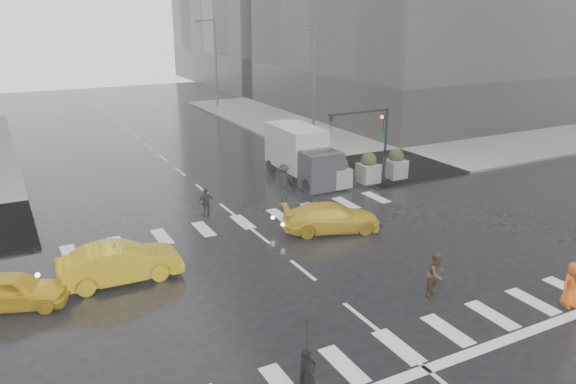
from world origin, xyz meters
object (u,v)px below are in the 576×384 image
pedestrian_brown (436,274)px  traffic_signal_pole (372,132)px  taxi_mid (120,263)px  box_truck (302,153)px  pedestrian_orange (572,285)px  taxi_front (12,290)px

pedestrian_brown → traffic_signal_pole: bearing=50.4°
taxi_mid → traffic_signal_pole: bearing=-68.8°
traffic_signal_pole → box_truck: traffic_signal_pole is taller
pedestrian_brown → taxi_mid: (-9.80, 6.44, -0.08)m
pedestrian_orange → taxi_front: size_ratio=0.44×
taxi_mid → box_truck: (12.55, 8.33, 0.94)m
traffic_signal_pole → pedestrian_brown: traffic_signal_pole is taller
pedestrian_orange → box_truck: (-0.85, 17.57, 0.86)m
pedestrian_orange → taxi_mid: (-13.39, 9.25, -0.08)m
traffic_signal_pole → pedestrian_orange: (-2.17, -14.81, -2.38)m
pedestrian_brown → taxi_front: 14.90m
taxi_front → traffic_signal_pole: bearing=-53.5°
taxi_front → taxi_mid: bearing=-66.3°
box_truck → taxi_front: bearing=-150.9°
taxi_front → taxi_mid: taxi_mid is taller
traffic_signal_pole → taxi_front: bearing=-163.2°
traffic_signal_pole → taxi_front: 20.34m
pedestrian_brown → box_truck: size_ratio=0.28×
traffic_signal_pole → pedestrian_orange: size_ratio=2.73×
traffic_signal_pole → taxi_mid: bearing=-160.3°
pedestrian_brown → taxi_mid: pedestrian_brown is taller
pedestrian_orange → box_truck: 17.61m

